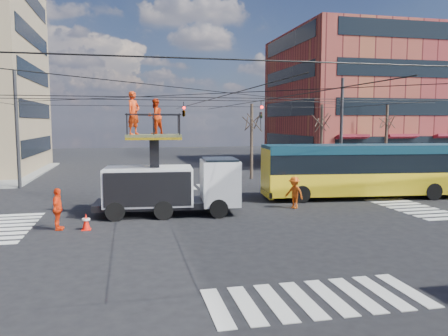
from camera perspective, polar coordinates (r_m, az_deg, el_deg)
ground at (r=21.10m, az=0.63°, el=-6.41°), size 120.00×120.00×0.00m
sidewalk_ne at (r=48.64m, az=19.47°, el=0.38°), size 18.00×18.00×0.12m
crosswalks at (r=21.10m, az=0.63°, el=-6.39°), size 22.40×22.40×0.02m
building_ne at (r=51.54m, az=18.91°, el=8.43°), size 20.06×16.06×14.00m
overhead_network at (r=20.99m, az=0.21°, el=5.33°), size 24.24×24.24×8.00m
tree_a at (r=34.94m, az=3.64°, el=6.14°), size 2.00×2.00×6.00m
tree_b at (r=37.05m, az=12.64°, el=6.00°), size 2.00×2.00×6.00m
tree_c at (r=39.96m, az=20.50°, el=5.75°), size 2.00×2.00×6.00m
utility_truck at (r=21.57m, az=-6.92°, el=-0.88°), size 7.16×3.09×5.97m
city_bus at (r=27.48m, az=17.96°, el=-0.16°), size 12.46×3.81×3.20m
traffic_cone at (r=19.45m, az=-17.57°, el=-6.70°), size 0.36×0.36×0.71m
worker_ground at (r=19.72m, az=-20.90°, el=-5.04°), size 0.52×1.08×1.79m
flagger at (r=23.32m, az=9.17°, el=-3.19°), size 1.11×1.25×1.68m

